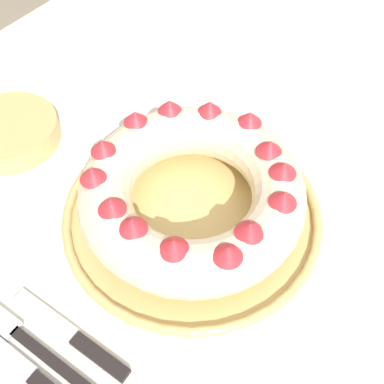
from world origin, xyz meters
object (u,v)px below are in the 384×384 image
fork (32,345)px  cake_knife (76,339)px  bundt_cake (192,191)px  serving_dish (192,213)px  serving_knife (35,378)px  side_bowl (9,132)px

fork → cake_knife: 0.05m
fork → cake_knife: cake_knife is taller
bundt_cake → fork: size_ratio=1.53×
serving_dish → serving_knife: size_ratio=1.73×
bundt_cake → side_bowl: 0.32m
bundt_cake → cake_knife: bundt_cake is taller
serving_dish → bundt_cake: bundt_cake is taller
bundt_cake → serving_knife: bearing=175.6°
serving_dish → cake_knife: bearing=176.5°
serving_knife → side_bowl: 0.38m
fork → serving_knife: bearing=-130.9°
side_bowl → fork: bearing=-128.4°
cake_knife → fork: bearing=138.0°
serving_knife → cake_knife: bearing=-7.5°
serving_dish → serving_knife: serving_dish is taller
bundt_cake → fork: bundt_cake is taller
serving_dish → fork: (-0.25, 0.05, -0.01)m
serving_knife → cake_knife: (0.06, -0.01, -0.00)m
serving_dish → serving_knife: (-0.27, 0.02, -0.01)m
bundt_cake → serving_dish: bearing=-143.3°
cake_knife → bundt_cake: bearing=2.3°
fork → cake_knife: bearing=-48.8°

